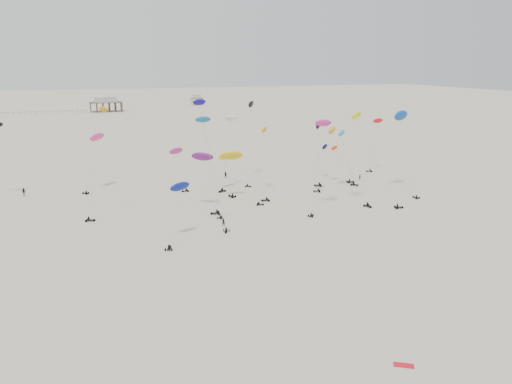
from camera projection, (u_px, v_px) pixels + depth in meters
name	position (u px, v px, depth m)	size (l,w,h in m)	color
ground_plane	(160.00, 144.00, 203.42)	(900.00, 900.00, 0.00)	beige
pavilion_main	(106.00, 105.00, 334.98)	(21.00, 13.00, 9.80)	brown
pavilion_small	(197.00, 101.00, 386.03)	(9.00, 7.00, 8.00)	brown
pier_fence	(22.00, 113.00, 318.27)	(80.20, 0.20, 1.50)	black
rig_0	(343.00, 152.00, 113.33)	(9.99, 9.11, 18.77)	black
rig_1	(206.00, 139.00, 107.62)	(4.12, 11.49, 25.03)	black
rig_2	(322.00, 161.00, 138.89)	(9.80, 12.47, 13.92)	black
rig_3	(212.00, 164.00, 97.48)	(4.86, 8.49, 22.21)	black
rig_4	(251.00, 116.00, 140.41)	(8.63, 16.70, 24.12)	black
rig_5	(320.00, 145.00, 110.54)	(9.21, 9.68, 20.67)	black
rig_6	(345.00, 147.00, 131.99)	(6.99, 5.27, 15.32)	black
rig_7	(342.00, 164.00, 137.49)	(6.09, 6.40, 10.18)	black
rig_8	(402.00, 121.00, 129.17)	(7.50, 16.16, 21.97)	black
rig_10	(318.00, 139.00, 125.49)	(3.56, 4.72, 18.03)	black
rig_11	(96.00, 168.00, 105.21)	(7.31, 9.43, 23.26)	black
rig_12	(227.00, 147.00, 129.09)	(7.81, 8.77, 19.07)	black
rig_13	(205.00, 167.00, 112.61)	(5.72, 11.73, 13.53)	black
rig_14	(364.00, 133.00, 115.15)	(9.80, 13.71, 22.50)	black
rig_15	(227.00, 163.00, 129.13)	(5.51, 13.68, 12.58)	black
rig_16	(178.00, 199.00, 92.86)	(7.34, 10.52, 11.72)	black
rig_17	(96.00, 142.00, 129.32)	(8.05, 10.53, 15.31)	black
rig_18	(263.00, 147.00, 124.57)	(9.53, 17.57, 21.36)	black
rig_19	(178.00, 158.00, 130.90)	(4.84, 9.50, 11.30)	black
rig_20	(238.00, 163.00, 121.54)	(9.63, 10.10, 12.99)	black
rig_21	(375.00, 136.00, 152.82)	(8.13, 6.48, 15.92)	black
spectator_0	(223.00, 226.00, 101.33)	(0.71, 0.49, 1.95)	black
spectator_1	(360.00, 180.00, 141.36)	(0.91, 0.53, 1.87)	black
spectator_2	(24.00, 196.00, 124.39)	(1.36, 0.73, 2.31)	black
spectator_3	(226.00, 178.00, 143.54)	(0.83, 0.57, 2.27)	black
grounded_kite_a	(404.00, 366.00, 54.70)	(2.20, 0.90, 0.08)	red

